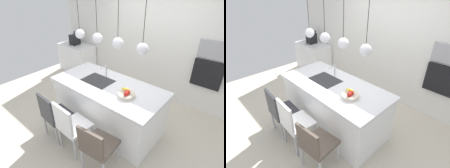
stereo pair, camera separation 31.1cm
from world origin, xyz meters
TOP-DOWN VIEW (x-y plane):
  - floor at (0.00, 0.00)m, footprint 6.60×6.60m
  - back_wall at (0.00, 1.65)m, footprint 6.00×0.10m
  - kitchen_island at (0.00, 0.00)m, footprint 2.07×0.99m
  - sink_basin at (-0.24, 0.00)m, footprint 0.56×0.40m
  - faucet at (-0.24, 0.21)m, footprint 0.02×0.17m
  - fruit_bowl at (0.48, -0.09)m, footprint 0.28×0.28m
  - side_counter at (-2.40, 1.28)m, footprint 1.10×0.60m
  - coffee_machine at (-2.43, 1.28)m, footprint 0.20×0.35m
  - microwave at (1.24, 1.58)m, footprint 0.54×0.08m
  - oven at (1.24, 1.58)m, footprint 0.56×0.08m
  - chair_near at (-0.49, -0.85)m, footprint 0.46×0.44m
  - chair_middle at (-0.02, -0.85)m, footprint 0.47×0.45m
  - chair_far at (0.54, -0.85)m, footprint 0.50×0.49m
  - pendant_light_left at (-0.64, 0.00)m, footprint 0.17×0.17m
  - pendant_light_center_left at (-0.21, 0.00)m, footprint 0.17×0.17m
  - pendant_light_center_right at (0.21, 0.00)m, footprint 0.17×0.17m
  - pendant_light_right at (0.64, 0.00)m, footprint 0.17×0.17m

SIDE VIEW (x-z plane):
  - floor at x=0.00m, z-range 0.00..0.00m
  - side_counter at x=-2.40m, z-range 0.00..0.83m
  - kitchen_island at x=0.00m, z-range 0.00..0.90m
  - chair_far at x=0.54m, z-range 0.06..0.91m
  - chair_near at x=-0.49m, z-range 0.06..0.95m
  - chair_middle at x=-0.02m, z-range 0.06..1.00m
  - sink_basin at x=-0.24m, z-range 0.88..0.90m
  - oven at x=1.24m, z-range 0.61..1.17m
  - fruit_bowl at x=0.48m, z-range 0.86..1.02m
  - coffee_machine at x=-2.43m, z-range 0.81..1.19m
  - faucet at x=-0.24m, z-range 0.93..1.15m
  - back_wall at x=0.00m, z-range 0.00..2.60m
  - microwave at x=1.24m, z-range 1.22..1.56m
  - pendant_light_left at x=-0.64m, z-range 1.31..2.08m
  - pendant_light_center_left at x=-0.21m, z-range 1.31..2.08m
  - pendant_light_center_right at x=0.21m, z-range 1.31..2.08m
  - pendant_light_right at x=0.64m, z-range 1.31..2.08m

